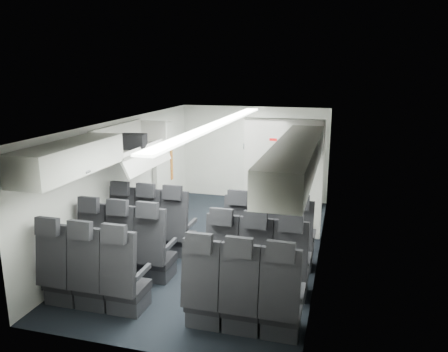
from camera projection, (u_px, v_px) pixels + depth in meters
The scene contains 14 objects.
cabin_shell at pixel (218, 183), 7.28m from camera, with size 3.41×6.01×2.16m.
seat_row_front at pixel (208, 235), 6.95m from camera, with size 3.33×0.56×1.24m.
seat_row_mid at pixel (189, 258), 6.11m from camera, with size 3.33×0.56×1.24m.
seat_row_rear at pixel (164, 288), 5.27m from camera, with size 3.33×0.56×1.24m.
overhead_bin_left_rear at pixel (69, 158), 5.59m from camera, with size 0.53×1.80×0.40m.
overhead_bin_left_front_open at pixel (130, 145), 7.27m from camera, with size 0.64×1.70×0.72m.
overhead_bin_right_rear at pixel (288, 172), 4.87m from camera, with size 0.53×1.80×0.40m.
overhead_bin_right_front at pixel (303, 146), 6.51m from camera, with size 0.53×1.70×0.40m.
bulkhead_partition at pixel (283, 178), 7.79m from camera, with size 1.40×0.15×2.13m.
galley_unit at pixel (293, 163), 9.62m from camera, with size 0.85×0.52×1.90m.
boarding_door at pixel (164, 167), 9.20m from camera, with size 0.12×1.27×1.86m.
flight_attendant at pixel (253, 181), 8.66m from camera, with size 0.59×0.39×1.61m, color black.
carry_on_bag at pixel (133, 142), 7.28m from camera, with size 0.43×0.30×0.26m, color black.
papers at pixel (262, 172), 8.51m from camera, with size 0.21×0.02×0.14m, color white.
Camera 1 is at (1.98, -6.76, 2.98)m, focal length 35.00 mm.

